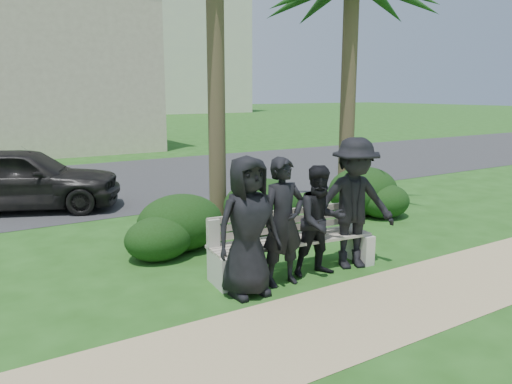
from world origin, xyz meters
TOP-DOWN VIEW (x-y plane):
  - ground at (0.00, 0.00)m, footprint 160.00×160.00m
  - footpath at (0.00, -1.80)m, footprint 30.00×1.60m
  - asphalt_street at (0.00, 8.00)m, footprint 160.00×8.00m
  - stucco_bldg_right at (-1.00, 18.00)m, footprint 8.40×8.40m
  - park_bench at (-0.99, -0.31)m, footprint 2.43×0.80m
  - man_a at (-1.92, -0.66)m, footprint 0.86×0.57m
  - man_b at (-1.36, -0.61)m, footprint 0.62×0.41m
  - man_c at (-0.74, -0.60)m, footprint 0.82×0.68m
  - man_d at (-0.15, -0.60)m, footprint 1.36×1.04m
  - hedge_a at (-2.37, 1.19)m, footprint 1.03×0.85m
  - hedge_b at (-1.88, 1.49)m, footprint 1.40×1.16m
  - hedge_d at (-0.18, 1.69)m, footprint 1.50×1.24m
  - hedge_e at (2.26, 1.68)m, footprint 1.53×1.27m
  - hedge_f at (2.41, 1.21)m, footprint 1.06×0.87m
  - car_a at (-3.63, 5.70)m, footprint 4.28×3.02m

SIDE VIEW (x-z plane):
  - ground at x=0.00m, z-range 0.00..0.00m
  - footpath at x=0.00m, z-range -0.01..0.01m
  - asphalt_street at x=0.00m, z-range -0.01..0.01m
  - hedge_a at x=-2.37m, z-range 0.00..0.67m
  - hedge_f at x=2.41m, z-range 0.00..0.69m
  - park_bench at x=-0.99m, z-range -0.04..0.79m
  - hedge_b at x=-1.88m, z-range 0.00..0.91m
  - hedge_d at x=-0.18m, z-range 0.00..0.98m
  - hedge_e at x=2.26m, z-range 0.00..1.00m
  - car_a at x=-3.63m, z-range 0.00..1.35m
  - man_c at x=-0.74m, z-range 0.00..1.52m
  - man_b at x=-1.36m, z-range 0.00..1.67m
  - man_a at x=-1.92m, z-range 0.00..1.74m
  - man_d at x=-0.15m, z-range 0.00..1.86m
  - stucco_bldg_right at x=-1.00m, z-range 0.01..7.31m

